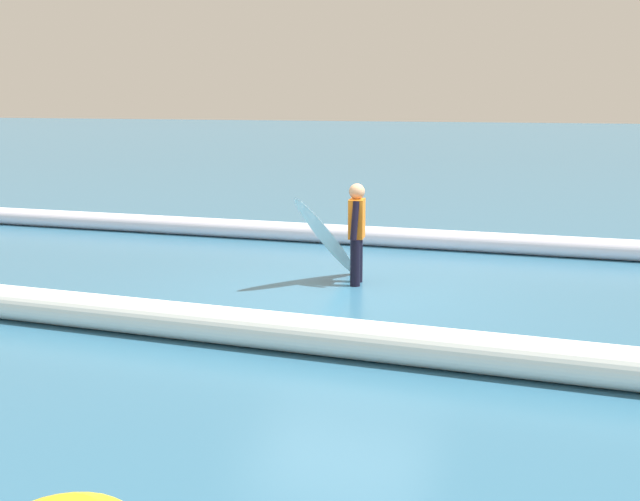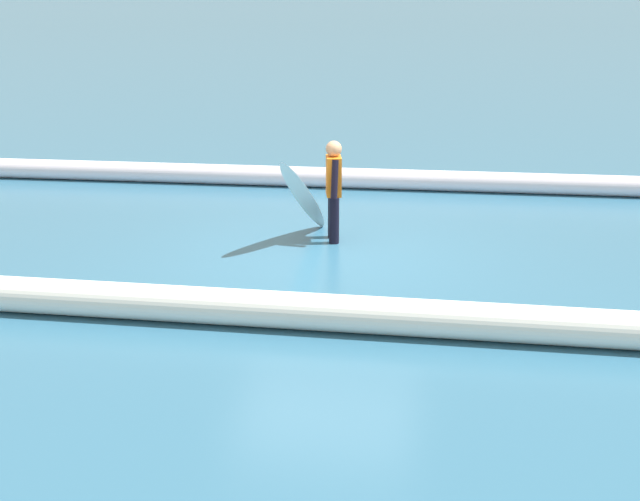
% 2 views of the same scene
% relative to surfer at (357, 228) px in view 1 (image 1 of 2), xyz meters
% --- Properties ---
extents(ground_plane, '(181.96, 181.96, 0.00)m').
position_rel_surfer_xyz_m(ground_plane, '(-0.02, 0.68, -0.78)').
color(ground_plane, '#2C6080').
extents(surfer, '(0.27, 0.59, 1.41)m').
position_rel_surfer_xyz_m(surfer, '(0.00, 0.00, 0.00)').
color(surfer, black).
rests_on(surfer, ground_plane).
extents(surfboard, '(0.56, 1.61, 1.29)m').
position_rel_surfer_xyz_m(surfboard, '(0.41, 0.09, -0.15)').
color(surfboard, white).
rests_on(surfboard, ground_plane).
extents(wave_crest_foreground, '(15.93, 0.97, 0.34)m').
position_rel_surfer_xyz_m(wave_crest_foreground, '(2.31, -3.08, -0.61)').
color(wave_crest_foreground, white).
rests_on(wave_crest_foreground, ground_plane).
extents(wave_crest_midground, '(24.45, 0.58, 0.40)m').
position_rel_surfer_xyz_m(wave_crest_midground, '(1.11, 3.36, -0.58)').
color(wave_crest_midground, white).
rests_on(wave_crest_midground, ground_plane).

